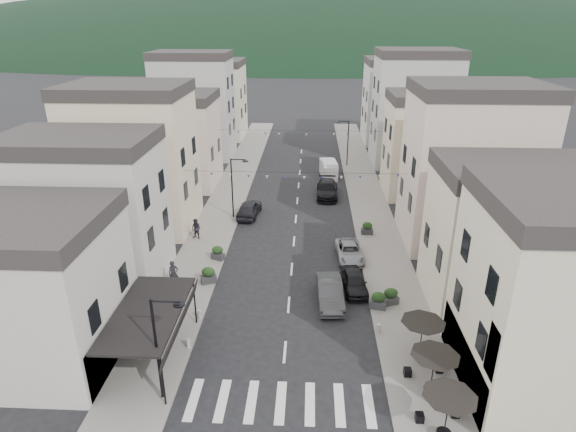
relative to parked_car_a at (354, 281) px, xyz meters
name	(u,v)px	position (x,y,z in m)	size (l,w,h in m)	color
sidewalk_left	(229,196)	(-12.10, 18.83, -0.62)	(4.00, 76.00, 0.12)	slate
sidewalk_right	(367,198)	(2.90, 18.83, -0.62)	(4.00, 76.00, 0.12)	slate
hill_backdrop	(310,47)	(-4.60, 286.83, -0.68)	(640.00, 360.00, 70.00)	black
boutique_building	(3,296)	(-20.10, -8.17, 3.32)	(12.00, 8.00, 8.00)	#B4ADA5
bistro_building	(574,305)	(9.90, -9.17, 4.32)	(10.00, 8.00, 10.00)	beige
boutique_awning	(152,314)	(-11.85, -8.17, 2.43)	(3.77, 7.50, 3.28)	black
buildings_row_left	(175,129)	(-19.10, 24.58, 5.44)	(10.20, 54.16, 14.00)	#B4ADA5
buildings_row_right	(430,132)	(9.90, 23.43, 5.63)	(10.20, 54.16, 14.50)	beige
cafe_terrace	(435,360)	(3.10, -10.37, 1.67)	(2.50, 8.10, 2.53)	black
streetlamp_left_near	(161,340)	(-10.42, -11.17, 3.01)	(1.70, 0.56, 6.00)	black
streetlamp_left_far	(235,182)	(-10.42, 12.83, 3.01)	(1.70, 0.56, 6.00)	black
streetlamp_right_far	(346,138)	(1.22, 30.83, 3.01)	(1.70, 0.56, 6.00)	black
bollards	(284,352)	(-4.60, -7.67, -0.26)	(11.66, 10.26, 0.60)	gray
bunting_near	(295,176)	(-4.60, 8.83, 4.97)	(19.00, 0.28, 0.62)	black
bunting_far	(299,133)	(-4.60, 24.83, 4.97)	(19.00, 0.28, 0.62)	black
parked_car_a	(354,281)	(0.00, 0.00, 0.00)	(1.62, 4.02, 1.37)	black
parked_car_b	(330,292)	(-1.80, -1.69, 0.10)	(1.65, 4.74, 1.56)	#363638
parked_car_c	(349,252)	(0.00, 4.84, -0.06)	(2.07, 4.48, 1.25)	gray
parked_car_d	(327,189)	(-1.40, 19.34, 0.12)	(2.24, 5.52, 1.60)	black
parked_car_e	(249,209)	(-9.20, 13.37, 0.11)	(1.87, 4.65, 1.58)	black
delivery_van	(329,169)	(-1.04, 26.28, 0.33)	(2.18, 4.48, 2.07)	silver
pedestrian_a	(174,274)	(-13.00, -0.24, 0.42)	(0.72, 0.47, 1.98)	black
pedestrian_b	(196,229)	(-13.16, 7.74, 0.36)	(0.90, 0.70, 1.85)	#261F2A
planter_la	(208,275)	(-10.60, 0.32, 0.04)	(1.26, 0.97, 1.25)	#2C2B2E
planter_lb	(218,253)	(-10.60, 4.01, -0.01)	(1.17, 0.94, 1.15)	#2D2D2F
planter_ra	(391,296)	(2.31, -1.88, 0.02)	(1.20, 0.91, 1.20)	#303032
planter_rb	(378,300)	(1.40, -2.45, 0.02)	(1.19, 0.83, 1.21)	#2E2F31
planter_rc	(367,228)	(1.90, 9.46, -0.01)	(1.02, 0.57, 1.14)	#29292B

